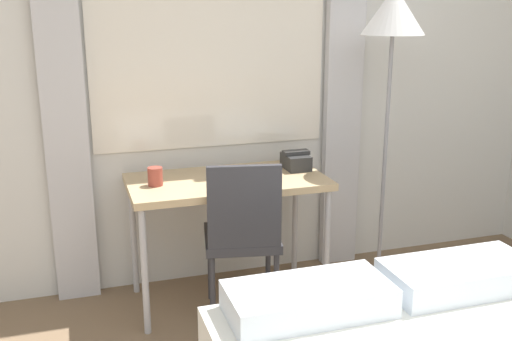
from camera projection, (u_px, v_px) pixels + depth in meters
wall_back_with_window at (211, 62)px, 3.52m from camera, size 5.46×0.13×2.70m
desk at (227, 190)px, 3.37m from camera, size 1.10×0.57×0.74m
desk_chair at (243, 231)px, 3.19m from camera, size 0.47×0.47×0.91m
standing_lamp at (393, 30)px, 3.37m from camera, size 0.36×0.36×1.78m
telephone at (296, 161)px, 3.54m from camera, size 0.16×0.19×0.11m
book at (243, 175)px, 3.37m from camera, size 0.27×0.20×0.02m
mug at (155, 176)px, 3.21m from camera, size 0.08×0.08×0.10m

